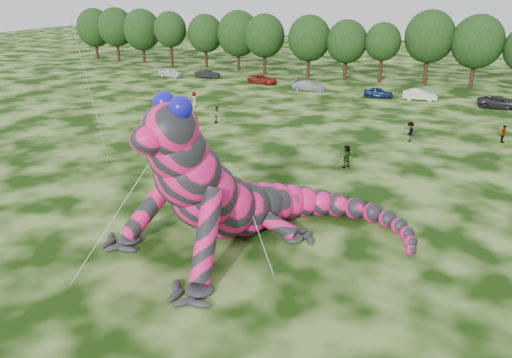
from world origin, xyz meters
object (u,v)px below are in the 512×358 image
object	(u,v)px
car_0	(171,73)
car_4	(378,92)
car_2	(263,79)
car_3	(309,86)
spectator_1	(217,115)
car_1	(207,74)
tree_6	(265,44)
tree_8	(346,50)
tree_3	(171,39)
spectator_3	(503,134)
spectator_2	(410,132)
car_5	(420,95)
tree_0	(95,34)
tree_4	(206,41)
car_6	(500,102)
tree_9	(382,53)
spectator_0	(197,125)
tree_7	(309,47)
tree_5	(238,41)
tree_1	(117,35)
spectator_5	(346,156)
tree_2	(142,36)
inflatable_gecko	(241,161)
tree_11	(476,52)
tree_10	(428,48)

from	to	relation	value
car_0	car_4	world-z (taller)	car_0
car_2	car_3	size ratio (longest dim) A/B	0.98
spectator_1	car_1	bearing A→B (deg)	21.31
tree_6	tree_8	distance (m)	13.34
tree_3	spectator_3	bearing A→B (deg)	-25.57
spectator_2	car_4	bearing A→B (deg)	-150.35
tree_8	car_4	size ratio (longest dim) A/B	2.41
spectator_3	car_3	bearing A→B (deg)	78.15
car_4	car_5	distance (m)	5.18
spectator_3	spectator_1	distance (m)	28.05
tree_0	tree_4	bearing A→B (deg)	-1.20
car_6	spectator_2	xyz separation A→B (m)	(-7.71, -18.36, 0.23)
tree_9	spectator_0	bearing A→B (deg)	-106.92
tree_7	spectator_3	bearing A→B (deg)	-42.26
car_0	spectator_2	distance (m)	44.44
tree_8	car_4	world-z (taller)	tree_8
car_3	spectator_3	world-z (taller)	spectator_3
tree_5	car_3	world-z (taller)	tree_5
tree_5	car_6	xyz separation A→B (m)	(40.70, -11.92, -4.19)
tree_1	spectator_5	world-z (taller)	tree_1
spectator_0	spectator_5	xyz separation A→B (m)	(15.95, -3.30, 0.09)
tree_7	spectator_1	bearing A→B (deg)	-89.44
tree_6	spectator_0	size ratio (longest dim) A/B	5.68
tree_0	tree_2	size ratio (longest dim) A/B	0.99
tree_3	tree_4	size ratio (longest dim) A/B	1.04
car_0	spectator_3	distance (m)	50.52
inflatable_gecko	car_3	world-z (taller)	inflatable_gecko
tree_5	tree_7	xyz separation A→B (m)	(13.04, -1.63, -0.16)
tree_0	tree_8	xyz separation A→B (m)	(50.34, -2.25, -0.28)
tree_6	spectator_3	distance (m)	43.64
tree_11	car_2	world-z (taller)	tree_11
spectator_0	inflatable_gecko	bearing A→B (deg)	-58.34
tree_2	spectator_2	world-z (taller)	tree_2
tree_4	tree_8	world-z (taller)	tree_4
tree_10	tree_6	bearing A→B (deg)	-175.66
car_2	spectator_0	xyz separation A→B (m)	(4.74, -26.80, 0.20)
car_3	spectator_0	world-z (taller)	spectator_0
tree_10	spectator_1	world-z (taller)	tree_10
spectator_0	spectator_5	bearing A→B (deg)	-18.00
car_3	spectator_0	size ratio (longest dim) A/B	2.79
tree_11	spectator_3	size ratio (longest dim) A/B	6.11
tree_4	car_4	distance (m)	35.15
tree_3	tree_9	xyz separation A→B (m)	(36.78, 0.28, -0.38)
car_2	car_1	bearing A→B (deg)	97.70
car_5	spectator_2	world-z (taller)	spectator_2
tree_11	car_6	bearing A→B (deg)	-72.01
tree_1	tree_0	bearing A→B (deg)	169.21
inflatable_gecko	tree_5	bearing A→B (deg)	139.96
tree_1	spectator_5	size ratio (longest dim) A/B	5.29
tree_0	tree_10	world-z (taller)	tree_10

